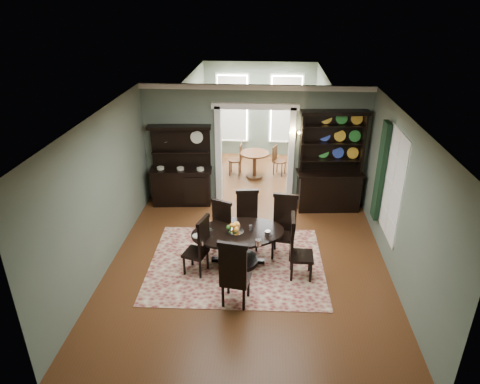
% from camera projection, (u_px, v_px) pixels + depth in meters
% --- Properties ---
extents(room, '(5.51, 6.01, 3.01)m').
position_uv_depth(room, '(248.00, 195.00, 7.82)').
color(room, '#572D17').
rests_on(room, ground).
extents(parlor, '(3.51, 3.50, 3.01)m').
position_uv_depth(parlor, '(258.00, 118.00, 12.79)').
color(parlor, '#572D17').
rests_on(parlor, ground).
extents(doorway_trim, '(2.08, 0.25, 2.57)m').
position_uv_depth(doorway_trim, '(255.00, 141.00, 10.46)').
color(doorway_trim, white).
rests_on(doorway_trim, floor).
extents(right_window, '(0.15, 1.47, 2.12)m').
position_uv_depth(right_window, '(387.00, 179.00, 8.43)').
color(right_window, white).
rests_on(right_window, wall_right).
extents(wall_sconce, '(0.27, 0.21, 0.21)m').
position_uv_depth(wall_sconce, '(295.00, 133.00, 10.15)').
color(wall_sconce, '#AE782E').
rests_on(wall_sconce, back_wall_right).
extents(rug, '(3.51, 2.85, 0.01)m').
position_uv_depth(rug, '(236.00, 263.00, 8.57)').
color(rug, maroon).
rests_on(rug, floor).
extents(dining_table, '(2.03, 2.02, 0.72)m').
position_uv_depth(dining_table, '(238.00, 241.00, 8.40)').
color(dining_table, black).
rests_on(dining_table, rug).
extents(centerpiece, '(1.55, 1.00, 0.25)m').
position_uv_depth(centerpiece, '(236.00, 230.00, 8.21)').
color(centerpiece, silver).
rests_on(centerpiece, dining_table).
extents(chair_far_left, '(0.56, 0.55, 1.18)m').
position_uv_depth(chair_far_left, '(220.00, 227.00, 8.67)').
color(chair_far_left, black).
rests_on(chair_far_left, rug).
extents(chair_far_mid, '(0.51, 0.49, 1.25)m').
position_uv_depth(chair_far_mid, '(247.00, 217.00, 8.95)').
color(chair_far_mid, black).
rests_on(chair_far_mid, rug).
extents(chair_far_right, '(0.54, 0.52, 1.31)m').
position_uv_depth(chair_far_right, '(284.00, 224.00, 8.65)').
color(chair_far_right, black).
rests_on(chair_far_right, rug).
extents(chair_end_left, '(0.53, 0.55, 1.21)m').
position_uv_depth(chair_end_left, '(200.00, 245.00, 8.03)').
color(chair_end_left, black).
rests_on(chair_end_left, rug).
extents(chair_end_right, '(0.46, 0.49, 1.27)m').
position_uv_depth(chair_end_right, '(296.00, 246.00, 7.93)').
color(chair_end_right, black).
rests_on(chair_end_right, rug).
extents(chair_near, '(0.56, 0.54, 1.33)m').
position_uv_depth(chair_near, '(234.00, 272.00, 7.14)').
color(chair_near, black).
rests_on(chair_near, rug).
extents(sideboard, '(1.58, 0.68, 2.03)m').
position_uv_depth(sideboard, '(182.00, 177.00, 10.76)').
color(sideboard, black).
rests_on(sideboard, floor).
extents(welsh_dresser, '(1.63, 0.72, 2.47)m').
position_uv_depth(welsh_dresser, '(329.00, 175.00, 10.41)').
color(welsh_dresser, black).
rests_on(welsh_dresser, floor).
extents(parlor_table, '(0.83, 0.83, 0.77)m').
position_uv_depth(parlor_table, '(255.00, 161.00, 12.31)').
color(parlor_table, '#502717').
rests_on(parlor_table, parlor_floor).
extents(parlor_chair_left, '(0.40, 0.40, 0.94)m').
position_uv_depth(parlor_chair_left, '(237.00, 158.00, 12.52)').
color(parlor_chair_left, '#502717').
rests_on(parlor_chair_left, parlor_floor).
extents(parlor_chair_right, '(0.41, 0.41, 0.87)m').
position_uv_depth(parlor_chair_right, '(278.00, 159.00, 12.56)').
color(parlor_chair_right, '#502717').
rests_on(parlor_chair_right, parlor_floor).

